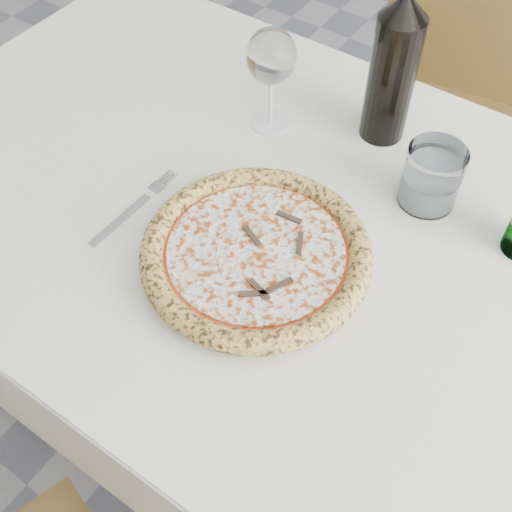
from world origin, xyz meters
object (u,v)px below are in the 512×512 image
(pizza, at_px, (256,253))
(wine_glass, at_px, (271,59))
(dining_table, at_px, (291,258))
(plate, at_px, (256,261))
(chair_far, at_px, (447,85))
(tumbler, at_px, (431,180))
(wine_bottle, at_px, (394,67))

(pizza, distance_m, wine_glass, 0.33)
(dining_table, height_order, pizza, pizza)
(dining_table, height_order, plate, plate)
(chair_far, bearing_deg, tumbler, -73.68)
(chair_far, bearing_deg, dining_table, -87.66)
(dining_table, distance_m, wine_bottle, 0.34)
(plate, bearing_deg, dining_table, 90.00)
(wine_bottle, bearing_deg, dining_table, -92.84)
(dining_table, height_order, tumbler, tumbler)
(tumbler, bearing_deg, dining_table, -132.64)
(wine_glass, bearing_deg, dining_table, -47.27)
(wine_glass, bearing_deg, wine_bottle, 27.41)
(plate, height_order, pizza, pizza)
(dining_table, bearing_deg, wine_bottle, 87.16)
(chair_far, height_order, tumbler, chair_far)
(wine_glass, relative_size, tumbler, 1.82)
(plate, bearing_deg, pizza, -120.00)
(chair_far, distance_m, wine_bottle, 0.61)
(wine_bottle, bearing_deg, plate, -92.05)
(dining_table, relative_size, chair_far, 1.56)
(plate, bearing_deg, tumbler, 60.64)
(dining_table, distance_m, chair_far, 0.77)
(plate, xyz_separation_m, wine_glass, (-0.16, 0.27, 0.12))
(chair_far, xyz_separation_m, wine_bottle, (0.04, -0.50, 0.36))
(tumbler, xyz_separation_m, wine_bottle, (-0.13, 0.10, 0.09))
(dining_table, distance_m, wine_glass, 0.32)
(dining_table, height_order, wine_bottle, wine_bottle)
(pizza, xyz_separation_m, wine_bottle, (0.01, 0.36, 0.11))
(chair_far, distance_m, wine_glass, 0.70)
(tumbler, bearing_deg, wine_glass, 177.42)
(dining_table, xyz_separation_m, wine_glass, (-0.16, 0.17, 0.22))
(dining_table, bearing_deg, pizza, -90.00)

